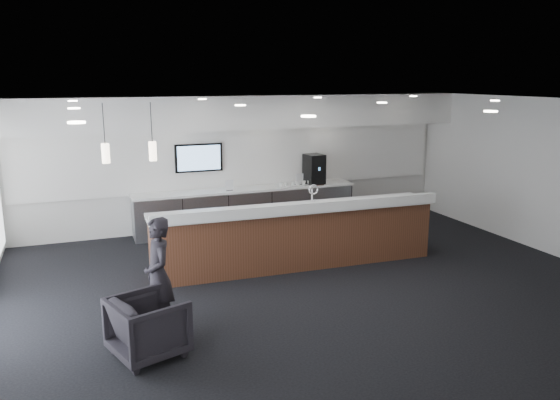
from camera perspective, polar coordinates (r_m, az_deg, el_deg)
name	(u,v)px	position (r m, az deg, el deg)	size (l,w,h in m)	color
ground	(312,284)	(9.22, 3.38, -8.78)	(10.00, 10.00, 0.00)	black
ceiling	(315,102)	(8.59, 3.64, 10.20)	(10.00, 8.00, 0.02)	black
back_wall	(241,162)	(12.48, -4.06, 4.03)	(10.00, 0.02, 3.00)	silver
right_wall	(550,177)	(11.73, 26.41, 2.18)	(0.02, 8.00, 3.00)	silver
soffit_bulkhead	(247,112)	(11.93, -3.52, 9.20)	(10.00, 0.90, 0.70)	white
alcove_panel	(242,157)	(12.43, -4.03, 4.47)	(9.80, 0.06, 1.40)	white
back_credenza	(247,209)	(12.33, -3.50, -0.90)	(5.06, 0.66, 0.95)	gray
wall_tv	(199,158)	(12.12, -8.49, 4.39)	(1.05, 0.08, 0.62)	black
pendant_left	(152,151)	(8.76, -13.19, 5.01)	(0.12, 0.12, 0.30)	beige
pendant_right	(106,153)	(8.70, -17.77, 4.69)	(0.12, 0.12, 0.30)	beige
ceiling_can_lights	(315,104)	(8.59, 3.64, 10.00)	(7.00, 5.00, 0.02)	white
service_counter	(296,235)	(9.90, 1.66, -3.72)	(5.26, 1.01, 1.49)	#532E1B
coffee_machine	(314,169)	(12.72, 3.58, 3.25)	(0.44, 0.54, 0.68)	black
info_sign_left	(229,185)	(11.97, -5.31, 1.55)	(0.17, 0.02, 0.24)	white
info_sign_right	(300,179)	(12.56, 2.05, 2.17)	(0.19, 0.02, 0.26)	white
armchair	(148,326)	(7.06, -13.61, -12.71)	(0.82, 0.84, 0.76)	black
lounge_guest	(158,275)	(7.52, -12.59, -7.68)	(0.58, 0.38, 1.58)	black
cup_0	(315,182)	(12.69, 3.65, 1.89)	(0.10, 0.10, 0.10)	white
cup_1	(309,182)	(12.63, 3.07, 1.85)	(0.10, 0.10, 0.10)	white
cup_2	(304,183)	(12.58, 2.49, 1.80)	(0.10, 0.10, 0.10)	white
cup_3	(298,183)	(12.53, 1.90, 1.76)	(0.10, 0.10, 0.10)	white
cup_4	(292,184)	(12.47, 1.30, 1.72)	(0.10, 0.10, 0.10)	white
cup_5	(287,184)	(12.42, 0.70, 1.68)	(0.10, 0.10, 0.10)	white
cup_6	(281,184)	(12.37, 0.10, 1.63)	(0.10, 0.10, 0.10)	white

